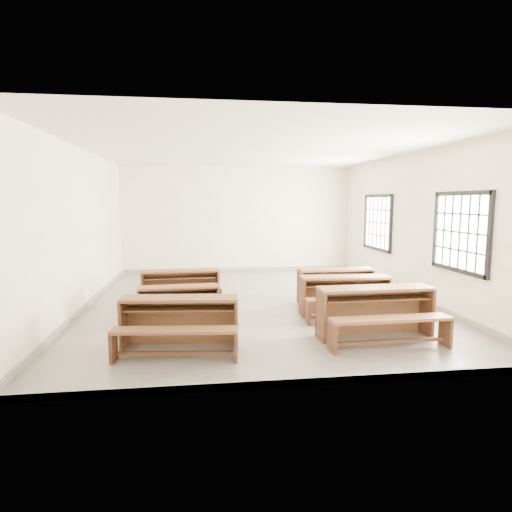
{
  "coord_description": "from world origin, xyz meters",
  "views": [
    {
      "loc": [
        -1.19,
        -8.89,
        2.15
      ],
      "look_at": [
        0.0,
        0.0,
        1.0
      ],
      "focal_mm": 30.0,
      "sensor_mm": 36.0,
      "label": 1
    }
  ],
  "objects": [
    {
      "name": "desk_set_0",
      "position": [
        -1.49,
        -2.75,
        0.44
      ],
      "size": [
        1.78,
        1.05,
        0.76
      ],
      "rotation": [
        0.0,
        0.0,
        -0.11
      ],
      "color": "brown",
      "rests_on": "ground"
    },
    {
      "name": "desk_set_4",
      "position": [
        1.53,
        -1.31,
        0.44
      ],
      "size": [
        1.71,
        0.95,
        0.75
      ],
      "rotation": [
        0.0,
        0.0,
        -0.05
      ],
      "color": "brown",
      "rests_on": "ground"
    },
    {
      "name": "room",
      "position": [
        0.09,
        0.0,
        2.14
      ],
      "size": [
        8.5,
        8.5,
        3.2
      ],
      "color": "slate",
      "rests_on": "ground"
    },
    {
      "name": "desk_set_1",
      "position": [
        -1.56,
        -1.29,
        0.37
      ],
      "size": [
        1.47,
        0.83,
        0.64
      ],
      "rotation": [
        0.0,
        0.0,
        0.06
      ],
      "color": "brown",
      "rests_on": "ground"
    },
    {
      "name": "desk_set_2",
      "position": [
        -1.59,
        0.03,
        0.42
      ],
      "size": [
        1.65,
        0.92,
        0.72
      ],
      "rotation": [
        0.0,
        0.0,
        0.06
      ],
      "color": "brown",
      "rests_on": "ground"
    },
    {
      "name": "desk_set_3",
      "position": [
        1.55,
        -2.66,
        0.47
      ],
      "size": [
        1.82,
        0.97,
        0.81
      ],
      "rotation": [
        0.0,
        0.0,
        0.02
      ],
      "color": "brown",
      "rests_on": "ground"
    },
    {
      "name": "desk_set_5",
      "position": [
        1.7,
        -0.22,
        0.42
      ],
      "size": [
        1.62,
        0.86,
        0.73
      ],
      "rotation": [
        0.0,
        0.0,
        0.01
      ],
      "color": "brown",
      "rests_on": "ground"
    }
  ]
}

